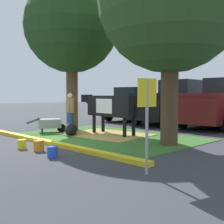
# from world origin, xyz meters

# --- Properties ---
(ground_plane) EXTENTS (80.00, 80.00, 0.00)m
(ground_plane) POSITION_xyz_m (0.00, 0.00, 0.00)
(ground_plane) COLOR #38383D
(grass_island) EXTENTS (6.77, 4.62, 0.02)m
(grass_island) POSITION_xyz_m (0.21, 1.80, 0.01)
(grass_island) COLOR #386B28
(grass_island) RESTS_ON ground
(curb_yellow) EXTENTS (7.97, 0.24, 0.12)m
(curb_yellow) POSITION_xyz_m (0.21, -0.66, 0.06)
(curb_yellow) COLOR yellow
(curb_yellow) RESTS_ON ground
(hay_bedding) EXTENTS (3.43, 2.72, 0.04)m
(hay_bedding) POSITION_xyz_m (-0.14, 2.10, 0.03)
(hay_bedding) COLOR tan
(hay_bedding) RESTS_ON ground
(shade_tree_left) EXTENTS (4.15, 4.15, 6.71)m
(shade_tree_left) POSITION_xyz_m (-2.46, 2.17, 4.60)
(shade_tree_left) COLOR brown
(shade_tree_left) RESTS_ON ground
(shade_tree_right) EXTENTS (4.53, 4.53, 6.79)m
(shade_tree_right) POSITION_xyz_m (2.87, 1.96, 4.50)
(shade_tree_right) COLOR #4C3823
(shade_tree_right) RESTS_ON ground
(cow_holstein) EXTENTS (3.14, 0.74, 1.59)m
(cow_holstein) POSITION_xyz_m (-0.09, 2.30, 1.13)
(cow_holstein) COLOR black
(cow_holstein) RESTS_ON ground
(calf_lying) EXTENTS (1.21, 1.08, 0.48)m
(calf_lying) POSITION_xyz_m (-1.07, 1.07, 0.24)
(calf_lying) COLOR black
(calf_lying) RESTS_ON ground
(person_handler) EXTENTS (0.34, 0.46, 1.66)m
(person_handler) POSITION_xyz_m (-1.63, 1.44, 0.89)
(person_handler) COLOR #23478C
(person_handler) RESTS_ON ground
(wheelbarrow) EXTENTS (1.10, 1.56, 0.63)m
(wheelbarrow) POSITION_xyz_m (-2.28, 0.89, 0.39)
(wheelbarrow) COLOR gray
(wheelbarrow) RESTS_ON ground
(parking_sign) EXTENTS (0.14, 0.44, 1.92)m
(parking_sign) POSITION_xyz_m (4.49, -1.19, 1.36)
(parking_sign) COLOR #99999E
(parking_sign) RESTS_ON ground
(bucket_yellow) EXTENTS (0.28, 0.28, 0.28)m
(bucket_yellow) POSITION_xyz_m (0.17, -1.64, 0.15)
(bucket_yellow) COLOR yellow
(bucket_yellow) RESTS_ON ground
(bucket_orange) EXTENTS (0.32, 0.32, 0.31)m
(bucket_orange) POSITION_xyz_m (0.81, -1.45, 0.16)
(bucket_orange) COLOR orange
(bucket_orange) RESTS_ON ground
(bucket_blue) EXTENTS (0.30, 0.30, 0.29)m
(bucket_blue) POSITION_xyz_m (1.81, -1.65, 0.15)
(bucket_blue) COLOR blue
(bucket_blue) RESTS_ON ground
(sedan_red) EXTENTS (2.18, 4.48, 2.02)m
(sedan_red) POSITION_xyz_m (-3.65, 7.86, 0.98)
(sedan_red) COLOR black
(sedan_red) RESTS_ON ground
(pickup_truck_black) EXTENTS (2.41, 5.49, 2.42)m
(pickup_truck_black) POSITION_xyz_m (-1.02, 7.96, 1.11)
(pickup_truck_black) COLOR black
(pickup_truck_black) RESTS_ON ground
(pickup_truck_maroon) EXTENTS (2.41, 5.49, 2.42)m
(pickup_truck_maroon) POSITION_xyz_m (1.71, 8.01, 1.11)
(pickup_truck_maroon) COLOR maroon
(pickup_truck_maroon) RESTS_ON ground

